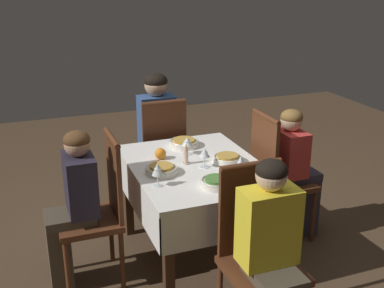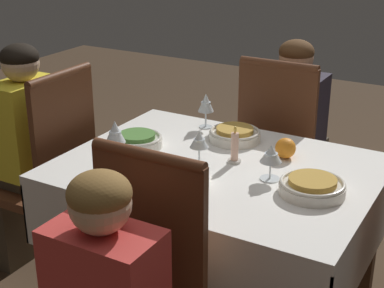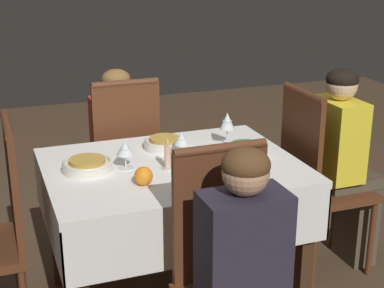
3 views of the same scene
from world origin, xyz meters
The scene contains 20 objects.
ground_plane centered at (0.00, 0.00, 0.00)m, with size 8.00×8.00×0.00m, color #4C3826.
dining_table centered at (0.00, 0.00, 0.62)m, with size 1.15×0.87×0.73m.
chair_east centered at (0.81, 0.00, 0.54)m, with size 0.40×0.40×1.01m.
chair_west centered at (-0.81, -0.05, 0.54)m, with size 0.40×0.40×1.01m.
chair_north centered at (0.00, 0.67, 0.54)m, with size 0.40×0.40×1.01m.
chair_south centered at (0.07, -0.67, 0.54)m, with size 0.40×0.40×1.01m.
person_adult_denim centered at (0.97, 0.00, 0.67)m, with size 0.34×0.30×1.19m.
person_child_yellow centered at (-0.97, -0.05, 0.60)m, with size 0.33×0.30×1.10m.
person_child_dark centered at (0.00, 0.84, 0.58)m, with size 0.30×0.33×1.06m.
person_child_red centered at (0.07, -0.84, 0.56)m, with size 0.30×0.33×1.02m.
bowl_east centered at (0.38, -0.05, 0.76)m, with size 0.22×0.22×0.06m.
wine_glass_east centered at (0.21, -0.02, 0.82)m, with size 0.08×0.08×0.13m.
bowl_west centered at (-0.37, 0.01, 0.76)m, with size 0.20×0.20×0.06m.
wine_glass_west centered at (-0.34, -0.16, 0.85)m, with size 0.08×0.08×0.17m.
bowl_north centered at (-0.06, 0.26, 0.76)m, with size 0.21×0.21×0.06m.
wine_glass_north centered at (-0.24, 0.34, 0.84)m, with size 0.07×0.07×0.15m.
bowl_south centered at (-0.04, -0.22, 0.76)m, with size 0.20×0.20×0.06m.
wine_glass_south centered at (-0.06, -0.04, 0.83)m, with size 0.07×0.07×0.14m.
candle_centerpiece centered at (0.04, 0.06, 0.78)m, with size 0.05×0.05×0.14m.
orange_fruit centered at (0.19, 0.19, 0.77)m, with size 0.08×0.08×0.08m, color orange.
Camera 1 is at (-2.82, 1.09, 1.96)m, focal length 45.00 mm.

